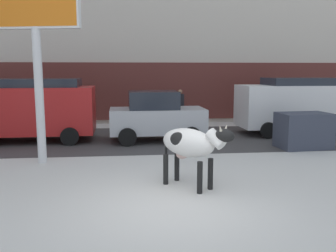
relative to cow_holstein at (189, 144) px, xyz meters
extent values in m
plane|color=silver|center=(-0.50, -1.11, -1.00)|extent=(120.00, 120.00, 0.00)
cube|color=#423F3F|center=(-0.50, 6.08, -1.00)|extent=(60.00, 5.60, 0.01)
cube|color=beige|center=(-0.50, 13.36, 5.50)|extent=(44.00, 6.00, 13.00)
cube|color=#5B2823|center=(-0.50, 10.31, 0.60)|extent=(43.12, 0.10, 2.80)
ellipsoid|color=silver|center=(-0.03, 0.05, 0.02)|extent=(1.38, 1.44, 0.64)
ellipsoid|color=black|center=(-0.22, 0.02, 0.07)|extent=(0.58, 0.60, 0.40)
cylinder|color=black|center=(0.45, -0.18, -0.65)|extent=(0.12, 0.12, 0.70)
cylinder|color=black|center=(0.16, -0.44, -0.65)|extent=(0.12, 0.12, 0.70)
cylinder|color=black|center=(-0.21, 0.55, -0.65)|extent=(0.12, 0.12, 0.70)
cylinder|color=black|center=(-0.50, 0.28, -0.65)|extent=(0.12, 0.12, 0.70)
cylinder|color=silver|center=(0.48, -0.51, 0.20)|extent=(0.51, 0.53, 0.44)
ellipsoid|color=black|center=(0.62, -0.67, 0.30)|extent=(0.47, 0.49, 0.28)
cone|color=beige|center=(0.68, -0.57, 0.46)|extent=(0.12, 0.12, 0.15)
cone|color=beige|center=(0.51, -0.71, 0.46)|extent=(0.12, 0.12, 0.15)
cylinder|color=black|center=(-0.47, 0.55, -0.23)|extent=(0.06, 0.06, 0.60)
ellipsoid|color=beige|center=(-0.14, 0.18, -0.28)|extent=(0.37, 0.37, 0.20)
cylinder|color=silver|center=(-3.83, 2.69, 0.90)|extent=(0.24, 0.24, 3.80)
cube|color=red|center=(-4.94, 6.02, 0.17)|extent=(4.64, 2.01, 1.70)
cube|color=#1E232D|center=(-4.64, 6.03, 1.17)|extent=(3.04, 1.74, 0.30)
cylinder|color=black|center=(-3.47, 7.01, -0.68)|extent=(0.65, 0.24, 0.64)
cylinder|color=black|center=(-3.42, 5.11, -0.68)|extent=(0.65, 0.24, 0.64)
cube|color=#B7BABF|center=(-0.28, 5.65, -0.23)|extent=(3.54, 1.78, 0.90)
cube|color=#1E232D|center=(-0.43, 5.65, 0.54)|extent=(1.84, 1.54, 0.64)
cylinder|color=black|center=(0.83, 6.53, -0.68)|extent=(0.65, 0.24, 0.64)
cylinder|color=black|center=(0.87, 4.83, -0.68)|extent=(0.65, 0.24, 0.64)
cylinder|color=black|center=(-1.44, 6.47, -0.68)|extent=(0.65, 0.24, 0.64)
cylinder|color=black|center=(-1.40, 4.77, -0.68)|extent=(0.65, 0.24, 0.64)
cube|color=white|center=(5.49, 6.64, 0.17)|extent=(4.64, 2.01, 1.70)
cube|color=#1E232D|center=(5.79, 6.65, 1.17)|extent=(3.04, 1.74, 0.30)
cylinder|color=black|center=(6.96, 7.63, -0.68)|extent=(0.65, 0.24, 0.64)
cylinder|color=black|center=(3.97, 7.56, -0.68)|extent=(0.65, 0.24, 0.64)
cylinder|color=black|center=(4.02, 5.66, -0.68)|extent=(0.65, 0.24, 0.64)
cylinder|color=#282833|center=(1.06, 9.22, -0.56)|extent=(0.24, 0.24, 0.88)
cube|color=#232328|center=(1.06, 9.22, 0.20)|extent=(0.36, 0.22, 0.64)
sphere|color=#9E7051|center=(1.06, 9.22, 0.63)|extent=(0.20, 0.20, 0.20)
cube|color=#383D4C|center=(4.55, 3.84, -0.40)|extent=(1.79, 1.24, 1.20)
camera|label=1|loc=(-1.32, -7.98, 1.63)|focal=39.50mm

